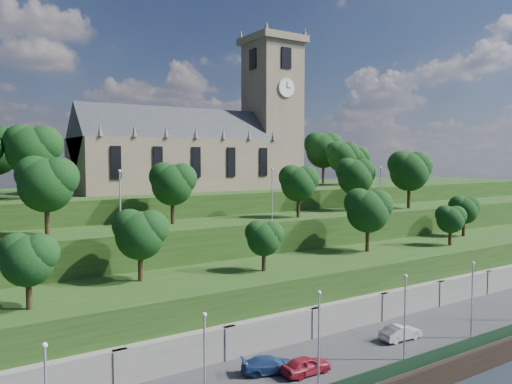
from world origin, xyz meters
TOP-DOWN VIEW (x-y plane):
  - promenade at (0.00, 6.00)m, footprint 160.00×12.00m
  - quay_wall at (0.00, -0.05)m, footprint 160.00×0.50m
  - fence at (0.00, 0.60)m, footprint 160.00×0.10m
  - retaining_wall at (0.00, 11.97)m, footprint 160.00×2.10m
  - embankment_lower at (0.00, 18.00)m, footprint 160.00×12.00m
  - embankment_upper at (0.00, 29.00)m, footprint 160.00×10.00m
  - hilltop at (0.00, 50.00)m, footprint 160.00×32.00m
  - church at (0.79, 45.98)m, footprint 38.60×12.35m
  - trees_lower at (1.29, 18.46)m, footprint 67.51×8.46m
  - trees_upper at (4.68, 28.09)m, footprint 61.27×8.67m
  - trees_hilltop at (-1.63, 45.02)m, footprint 70.85×16.59m
  - lamp_posts_promenade at (-2.00, 2.50)m, footprint 60.36×0.36m
  - lamp_posts_upper at (-0.00, 26.00)m, footprint 40.36×0.36m
  - car_left at (-11.19, 5.01)m, footprint 4.48×1.87m
  - car_middle at (1.62, 6.02)m, footprint 4.60×1.85m
  - car_right at (-13.63, 6.87)m, footprint 5.22×3.46m

SIDE VIEW (x-z plane):
  - promenade at x=0.00m, z-range 0.00..2.00m
  - quay_wall at x=0.00m, z-range 0.00..2.20m
  - retaining_wall at x=0.00m, z-range 0.00..5.00m
  - fence at x=0.00m, z-range 2.00..3.20m
  - car_right at x=-13.63m, z-range 2.00..3.40m
  - car_middle at x=1.62m, z-range 2.00..3.49m
  - car_left at x=-11.19m, z-range 2.00..3.51m
  - embankment_lower at x=0.00m, z-range 0.00..8.00m
  - embankment_upper at x=0.00m, z-range 0.00..12.00m
  - lamp_posts_promenade at x=-2.00m, z-range 2.61..10.39m
  - hilltop at x=0.00m, z-range 0.00..15.00m
  - trees_lower at x=1.29m, z-range 8.59..16.83m
  - lamp_posts_upper at x=0.00m, z-range 12.59..19.48m
  - trees_upper at x=4.68m, z-range 13.00..22.32m
  - trees_hilltop at x=-1.63m, z-range 16.08..26.45m
  - church at x=0.79m, z-range 8.72..36.32m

